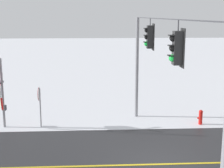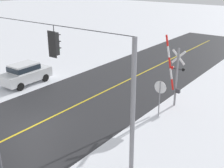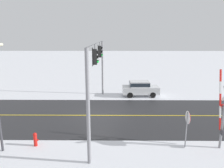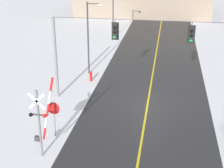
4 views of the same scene
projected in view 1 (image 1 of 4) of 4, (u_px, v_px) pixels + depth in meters
name	position (u px, v px, depth m)	size (l,w,h in m)	color
ground_plane	(157.00, 165.00, 14.31)	(160.00, 160.00, 0.00)	white
signal_span	(160.00, 73.00, 13.44)	(14.20, 0.47, 6.22)	gray
stop_sign	(39.00, 98.00, 18.79)	(0.80, 0.09, 2.35)	gray
railroad_crossing	(1.00, 89.00, 18.56)	(1.48, 0.31, 4.76)	gray
fire_hydrant	(201.00, 117.00, 19.50)	(0.24, 0.31, 0.88)	red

